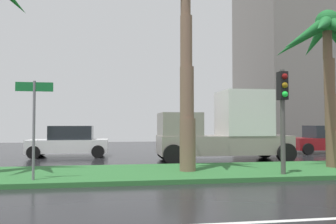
% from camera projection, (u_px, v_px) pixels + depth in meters
% --- Properties ---
extents(ground_plane, '(90.00, 42.00, 0.10)m').
position_uv_depth(ground_plane, '(85.00, 174.00, 12.56)').
color(ground_plane, black).
extents(median_strip, '(85.50, 4.00, 0.15)m').
position_uv_depth(median_strip, '(83.00, 175.00, 11.58)').
color(median_strip, '#2D6B33').
rests_on(median_strip, ground_plane).
extents(palm_tree_centre, '(3.57, 3.65, 8.08)m').
position_uv_depth(palm_tree_centre, '(185.00, 2.00, 12.25)').
color(palm_tree_centre, '#7A5E49').
rests_on(palm_tree_centre, median_strip).
extents(palm_tree_centre_right, '(4.27, 4.38, 6.27)m').
position_uv_depth(palm_tree_centre_right, '(329.00, 44.00, 13.29)').
color(palm_tree_centre_right, brown).
rests_on(palm_tree_centre_right, median_strip).
extents(traffic_signal_median_right, '(0.28, 0.43, 3.53)m').
position_uv_depth(traffic_signal_median_right, '(283.00, 102.00, 11.26)').
color(traffic_signal_median_right, '#4C4C47').
rests_on(traffic_signal_median_right, median_strip).
extents(street_name_sign, '(1.10, 0.08, 3.00)m').
position_uv_depth(street_name_sign, '(34.00, 116.00, 10.09)').
color(street_name_sign, slate).
rests_on(street_name_sign, median_strip).
extents(car_in_traffic_second, '(4.30, 2.02, 1.72)m').
position_uv_depth(car_in_traffic_second, '(69.00, 142.00, 18.51)').
color(car_in_traffic_second, white).
rests_on(car_in_traffic_second, ground_plane).
extents(box_truck_lead, '(6.40, 2.64, 3.46)m').
position_uv_depth(box_truck_lead, '(224.00, 130.00, 16.44)').
color(box_truck_lead, gray).
rests_on(box_truck_lead, ground_plane).
extents(car_in_traffic_third, '(4.30, 2.02, 1.72)m').
position_uv_depth(car_in_traffic_third, '(325.00, 140.00, 20.79)').
color(car_in_traffic_third, maroon).
rests_on(car_in_traffic_third, ground_plane).
extents(building_far_right, '(20.00, 10.90, 17.39)m').
position_uv_depth(building_far_right, '(335.00, 62.00, 36.95)').
color(building_far_right, slate).
rests_on(building_far_right, ground_plane).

